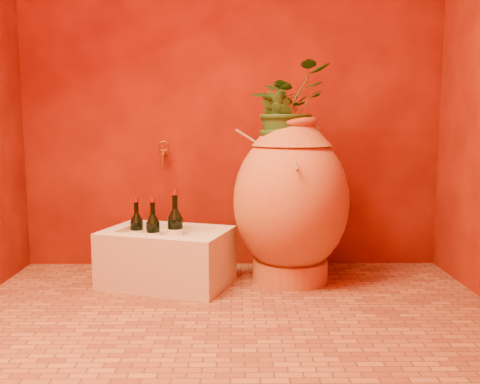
{
  "coord_description": "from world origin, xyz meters",
  "views": [
    {
      "loc": [
        0.02,
        -2.23,
        0.88
      ],
      "look_at": [
        0.04,
        0.35,
        0.54
      ],
      "focal_mm": 40.0,
      "sensor_mm": 36.0,
      "label": 1
    }
  ],
  "objects_px": {
    "wall_tap": "(163,153)",
    "wine_bottle_b": "(175,232)",
    "amphora": "(291,201)",
    "wine_bottle_a": "(137,232)",
    "stone_basin": "(167,258)",
    "wine_bottle_c": "(153,235)"
  },
  "relations": [
    {
      "from": "wall_tap",
      "to": "wine_bottle_b",
      "type": "bearing_deg",
      "value": -73.5
    },
    {
      "from": "amphora",
      "to": "wine_bottle_a",
      "type": "xyz_separation_m",
      "value": [
        -0.84,
        0.0,
        -0.18
      ]
    },
    {
      "from": "stone_basin",
      "to": "wine_bottle_b",
      "type": "distance_m",
      "value": 0.15
    },
    {
      "from": "wine_bottle_c",
      "to": "wine_bottle_a",
      "type": "bearing_deg",
      "value": 140.49
    },
    {
      "from": "wine_bottle_a",
      "to": "wall_tap",
      "type": "height_order",
      "value": "wall_tap"
    },
    {
      "from": "amphora",
      "to": "wall_tap",
      "type": "distance_m",
      "value": 0.81
    },
    {
      "from": "wine_bottle_a",
      "to": "amphora",
      "type": "bearing_deg",
      "value": -0.17
    },
    {
      "from": "wine_bottle_b",
      "to": "wall_tap",
      "type": "distance_m",
      "value": 0.54
    },
    {
      "from": "stone_basin",
      "to": "wall_tap",
      "type": "xyz_separation_m",
      "value": [
        -0.05,
        0.34,
        0.55
      ]
    },
    {
      "from": "wine_bottle_a",
      "to": "wine_bottle_b",
      "type": "height_order",
      "value": "wine_bottle_b"
    },
    {
      "from": "stone_basin",
      "to": "wine_bottle_b",
      "type": "xyz_separation_m",
      "value": [
        0.05,
        0.0,
        0.15
      ]
    },
    {
      "from": "wine_bottle_a",
      "to": "wine_bottle_b",
      "type": "distance_m",
      "value": 0.23
    },
    {
      "from": "wine_bottle_c",
      "to": "amphora",
      "type": "bearing_deg",
      "value": 6.26
    },
    {
      "from": "amphora",
      "to": "wine_bottle_a",
      "type": "distance_m",
      "value": 0.86
    },
    {
      "from": "wine_bottle_a",
      "to": "wine_bottle_c",
      "type": "xyz_separation_m",
      "value": [
        0.1,
        -0.08,
        0.0
      ]
    },
    {
      "from": "wine_bottle_a",
      "to": "wine_bottle_b",
      "type": "bearing_deg",
      "value": -17.81
    },
    {
      "from": "amphora",
      "to": "stone_basin",
      "type": "bearing_deg",
      "value": -174.1
    },
    {
      "from": "stone_basin",
      "to": "wall_tap",
      "type": "relative_size",
      "value": 4.95
    },
    {
      "from": "amphora",
      "to": "wall_tap",
      "type": "relative_size",
      "value": 5.93
    },
    {
      "from": "wine_bottle_b",
      "to": "wine_bottle_c",
      "type": "distance_m",
      "value": 0.12
    },
    {
      "from": "amphora",
      "to": "stone_basin",
      "type": "xyz_separation_m",
      "value": [
        -0.67,
        -0.07,
        -0.3
      ]
    },
    {
      "from": "stone_basin",
      "to": "amphora",
      "type": "bearing_deg",
      "value": 5.9
    }
  ]
}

